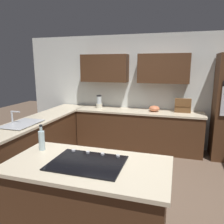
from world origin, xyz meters
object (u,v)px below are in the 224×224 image
cooktop (87,163)px  mixing_bowl (154,109)px  spice_rack (183,106)px  oil_bottle (42,140)px  sink_unit (22,123)px  blender (99,103)px

cooktop → mixing_bowl: size_ratio=3.22×
cooktop → spice_rack: (-0.99, -2.93, 0.15)m
oil_bottle → mixing_bowl: bearing=-111.5°
mixing_bowl → oil_bottle: bearing=68.5°
spice_rack → sink_unit: bearing=34.4°
sink_unit → cooktop: (-1.69, 1.10, -0.01)m
cooktop → blender: blender is taller
cooktop → spice_rack: bearing=-108.7°
oil_bottle → spice_rack: bearing=-121.2°
sink_unit → mixing_bowl: 2.73m
spice_rack → oil_bottle: size_ratio=1.07×
spice_rack → cooktop: bearing=71.3°
cooktop → oil_bottle: 0.70m
blender → spice_rack: bearing=-178.3°
blender → sink_unit: bearing=66.3°
sink_unit → blender: (-0.78, -1.78, 0.12)m
sink_unit → oil_bottle: size_ratio=2.22×
blender → oil_bottle: same height
blender → mixing_bowl: (-1.30, -0.00, -0.07)m
sink_unit → spice_rack: size_ratio=2.08×
blender → oil_bottle: size_ratio=1.00×
blender → oil_bottle: (-0.24, 2.69, -0.01)m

